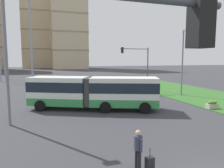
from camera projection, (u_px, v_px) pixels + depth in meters
name	position (u px, v px, depth m)	size (l,w,h in m)	color
articulated_bus	(93.00, 92.00, 19.64)	(11.76, 7.07, 3.00)	silver
pedestrian_crossing	(138.00, 147.00, 8.87)	(0.36, 0.58, 1.74)	black
rolling_suitcase	(150.00, 163.00, 8.90)	(0.39, 0.28, 0.97)	#232328
flower_planter_3	(212.00, 105.00, 19.80)	(1.10, 0.56, 0.74)	#B7AD9E
traffic_light_near_left	(46.00, 126.00, 2.46)	(3.74, 0.28, 5.61)	#474C51
traffic_light_far_right	(139.00, 61.00, 30.10)	(4.31, 0.28, 6.26)	#474C51
streetlight_left	(6.00, 48.00, 14.45)	(0.70, 0.28, 9.92)	slate
streetlight_median	(182.00, 60.00, 26.68)	(0.70, 0.28, 8.25)	slate
apartment_tower_westcentre	(43.00, 23.00, 111.89)	(21.30, 15.54, 46.82)	beige
apartment_tower_centre	(68.00, 17.00, 104.27)	(16.55, 19.42, 50.37)	beige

